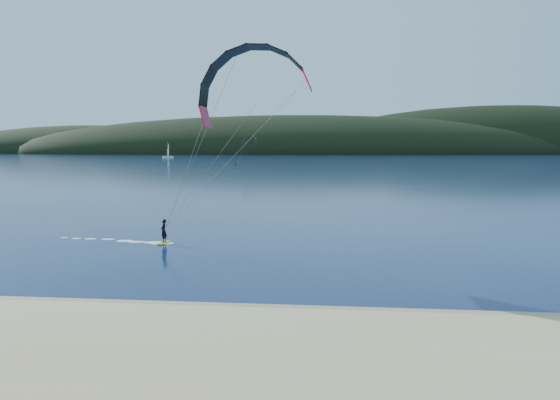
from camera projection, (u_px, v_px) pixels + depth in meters
The scene contains 6 objects.
ground at pixel (137, 346), 20.66m from camera, with size 1800.00×1800.00×0.00m, color #08153D.
wet_sand at pixel (171, 310), 25.11m from camera, with size 220.00×2.50×0.10m.
headland at pixel (325, 154), 758.49m from camera, with size 1200.00×310.00×140.00m.
kitesurfer_near at pixel (252, 108), 37.20m from camera, with size 23.76×7.14×14.98m.
kitesurfer_far at pixel (249, 142), 216.66m from camera, with size 10.39×4.53×12.62m.
sailboat at pixel (168, 157), 431.43m from camera, with size 9.51×6.18×13.27m.
Camera 1 is at (7.73, -19.29, 8.00)m, focal length 32.66 mm.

